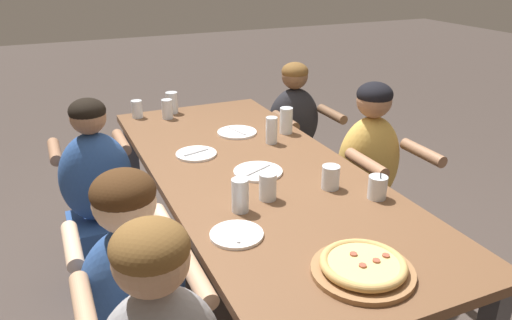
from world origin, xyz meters
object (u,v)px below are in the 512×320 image
Objects in this scene: diner_far_left at (293,146)px; diner_near_midleft at (100,209)px; drinking_glass_a at (331,178)px; diner_far_center at (366,192)px; empty_plate_b at (196,154)px; empty_plate_d at (237,132)px; empty_plate_c at (258,172)px; cocktail_glass_blue at (377,188)px; drinking_glass_b at (172,104)px; drinking_glass_f at (167,110)px; pizza_board_main at (363,267)px; empty_plate_a at (237,234)px; drinking_glass_g at (137,110)px; drinking_glass_c at (240,197)px; drinking_glass_h at (272,132)px; diner_near_midright at (138,320)px; drinking_glass_d at (286,122)px; drinking_glass_e at (268,188)px.

diner_near_midleft reaches higher than diner_far_left.
diner_far_center reaches higher than drinking_glass_a.
empty_plate_d is at bearing 125.03° from empty_plate_b.
empty_plate_c is at bearing -11.70° from empty_plate_d.
cocktail_glass_blue is 1.17× the size of drinking_glass_a.
cocktail_glass_blue is at bearing 17.41° from drinking_glass_b.
diner_near_midleft reaches higher than drinking_glass_f.
pizza_board_main reaches higher than empty_plate_a.
cocktail_glass_blue is 1.63m from drinking_glass_g.
cocktail_glass_blue is (0.75, 0.54, 0.04)m from empty_plate_b.
pizza_board_main reaches higher than empty_plate_d.
drinking_glass_a reaches higher than empty_plate_b.
diner_far_center is (0.85, 0.00, 0.03)m from diner_far_left.
drinking_glass_f is at bearing 178.30° from drinking_glass_c.
empty_plate_b is at bearing -171.20° from pizza_board_main.
drinking_glass_f is 0.11× the size of diner_far_center.
cocktail_glass_blue reaches higher than empty_plate_c.
drinking_glass_h is 0.13× the size of diner_near_midright.
drinking_glass_b is at bearing -50.84° from diner_far_center.
drinking_glass_c is 1.16× the size of drinking_glass_f.
drinking_glass_c is at bearing 153.67° from empty_plate_a.
cocktail_glass_blue is 0.84× the size of drinking_glass_h.
diner_near_midleft reaches higher than empty_plate_a.
drinking_glass_b reaches higher than empty_plate_a.
diner_far_left reaches higher than drinking_glass_h.
drinking_glass_a reaches higher than empty_plate_d.
diner_near_midleft is at bearing -87.84° from empty_plate_d.
diner_near_midright reaches higher than cocktail_glass_blue.
drinking_glass_c is 1.56m from diner_far_left.
drinking_glass_f is at bearing 60.48° from drinking_glass_g.
empty_plate_c is 1.56× the size of drinking_glass_d.
diner_near_midleft is at bearing -45.19° from drinking_glass_b.
drinking_glass_b reaches higher than empty_plate_d.
drinking_glass_f reaches higher than empty_plate_c.
drinking_glass_f is at bearing 42.23° from diner_near_midleft.
cocktail_glass_blue is at bearing 39.03° from empty_plate_c.
drinking_glass_b is at bearing 44.81° from diner_near_midleft.
empty_plate_d is at bearing -112.16° from drinking_glass_d.
drinking_glass_f is at bearing -175.11° from drinking_glass_e.
drinking_glass_h is at bearing 153.11° from drinking_glass_e.
diner_far_center is (-0.53, 1.35, -0.00)m from diner_near_midright.
empty_plate_d is 1.29m from diner_near_midright.
empty_plate_a is at bearing 29.26° from diner_far_center.
drinking_glass_b is 0.79m from drinking_glass_d.
drinking_glass_a is 0.75× the size of drinking_glass_c.
empty_plate_d is 1.51× the size of drinking_glass_d.
diner_far_left is at bearing 83.05° from drinking_glass_g.
drinking_glass_b is at bearing -162.59° from cocktail_glass_blue.
diner_far_left reaches higher than empty_plate_c.
drinking_glass_d is (-0.74, 0.58, -0.00)m from drinking_glass_c.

